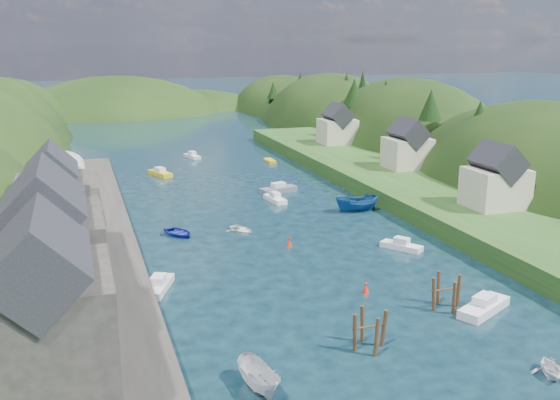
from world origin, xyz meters
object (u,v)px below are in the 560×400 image
object	(u,v)px
piling_cluster_far	(446,295)
channel_buoy_far	(289,242)
channel_buoy_near	(366,289)
piling_cluster_near	(369,334)

from	to	relation	value
piling_cluster_far	channel_buoy_far	size ratio (longest dim) A/B	3.31
channel_buoy_near	piling_cluster_far	bearing A→B (deg)	-45.40
piling_cluster_far	channel_buoy_near	xyz separation A→B (m)	(-5.24, 5.31, -0.77)
piling_cluster_near	channel_buoy_far	bearing A→B (deg)	84.96
channel_buoy_near	channel_buoy_far	world-z (taller)	same
channel_buoy_far	piling_cluster_far	bearing A→B (deg)	-70.01
piling_cluster_near	piling_cluster_far	bearing A→B (deg)	25.26
channel_buoy_near	channel_buoy_far	distance (m)	15.62
piling_cluster_near	channel_buoy_near	size ratio (longest dim) A/B	3.33
channel_buoy_far	channel_buoy_near	bearing A→B (deg)	-81.48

